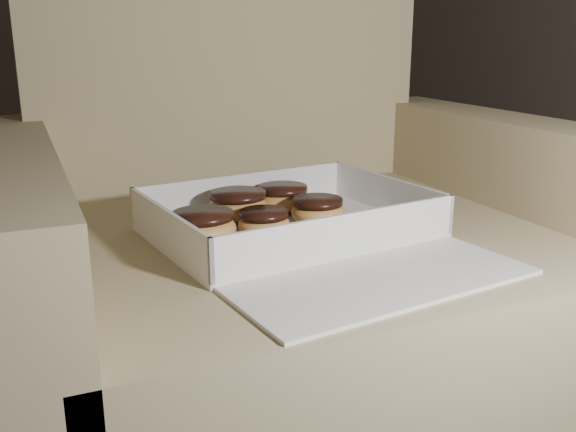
% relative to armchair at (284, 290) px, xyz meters
% --- Properties ---
extents(armchair, '(0.95, 0.80, 0.99)m').
position_rel_armchair_xyz_m(armchair, '(0.00, 0.00, 0.00)').
color(armchair, '#95875F').
rests_on(armchair, floor).
extents(bakery_box, '(0.44, 0.50, 0.07)m').
position_rel_armchair_xyz_m(bakery_box, '(-0.02, -0.13, 0.14)').
color(bakery_box, silver).
rests_on(bakery_box, armchair).
extents(donut_a, '(0.09, 0.09, 0.05)m').
position_rel_armchair_xyz_m(donut_a, '(-0.17, -0.11, 0.16)').
color(donut_a, gold).
rests_on(donut_a, bakery_box).
extents(donut_b, '(0.09, 0.09, 0.04)m').
position_rel_armchair_xyz_m(donut_b, '(-0.00, 0.00, 0.16)').
color(donut_b, gold).
rests_on(donut_b, bakery_box).
extents(donut_c, '(0.09, 0.09, 0.05)m').
position_rel_armchair_xyz_m(donut_c, '(-0.09, -0.02, 0.16)').
color(donut_c, gold).
rests_on(donut_c, bakery_box).
extents(donut_d, '(0.08, 0.08, 0.04)m').
position_rel_armchair_xyz_m(donut_d, '(-0.08, -0.11, 0.16)').
color(donut_d, gold).
rests_on(donut_d, bakery_box).
extents(donut_e, '(0.08, 0.08, 0.04)m').
position_rel_armchair_xyz_m(donut_e, '(0.02, -0.09, 0.16)').
color(donut_e, gold).
rests_on(donut_e, bakery_box).
extents(crumb_a, '(0.01, 0.01, 0.00)m').
position_rel_armchair_xyz_m(crumb_a, '(-0.10, -0.20, 0.14)').
color(crumb_a, black).
rests_on(crumb_a, bakery_box).
extents(crumb_b, '(0.01, 0.01, 0.00)m').
position_rel_armchair_xyz_m(crumb_b, '(-0.15, -0.21, 0.14)').
color(crumb_b, black).
rests_on(crumb_b, bakery_box).
extents(crumb_c, '(0.01, 0.01, 0.00)m').
position_rel_armchair_xyz_m(crumb_c, '(-0.15, -0.13, 0.14)').
color(crumb_c, black).
rests_on(crumb_c, bakery_box).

